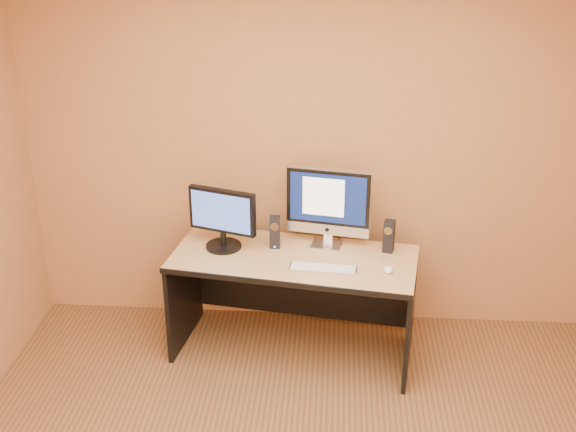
{
  "coord_description": "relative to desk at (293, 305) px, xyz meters",
  "views": [
    {
      "loc": [
        0.16,
        -2.7,
        2.92
      ],
      "look_at": [
        -0.12,
        1.4,
        1.08
      ],
      "focal_mm": 45.0,
      "sensor_mm": 36.0,
      "label": 1
    }
  ],
  "objects": [
    {
      "name": "walls",
      "position": [
        0.09,
        -1.5,
        0.93
      ],
      "size": [
        4.0,
        4.0,
        2.6
      ],
      "primitive_type": null,
      "color": "#A46E42",
      "rests_on": "ground"
    },
    {
      "name": "desk",
      "position": [
        0.0,
        0.0,
        0.0
      ],
      "size": [
        1.68,
        0.93,
        0.74
      ],
      "primitive_type": null,
      "rotation": [
        0.0,
        0.0,
        -0.15
      ],
      "color": "tan",
      "rests_on": "ground"
    },
    {
      "name": "imac",
      "position": [
        0.21,
        0.19,
        0.64
      ],
      "size": [
        0.6,
        0.31,
        0.55
      ],
      "primitive_type": null,
      "rotation": [
        0.0,
        0.0,
        -0.18
      ],
      "color": "silver",
      "rests_on": "desk"
    },
    {
      "name": "second_monitor",
      "position": [
        -0.48,
        0.11,
        0.58
      ],
      "size": [
        0.53,
        0.38,
        0.42
      ],
      "primitive_type": null,
      "rotation": [
        0.0,
        0.0,
        -0.32
      ],
      "color": "black",
      "rests_on": "desk"
    },
    {
      "name": "speaker_left",
      "position": [
        -0.14,
        0.14,
        0.48
      ],
      "size": [
        0.07,
        0.07,
        0.22
      ],
      "primitive_type": null,
      "rotation": [
        0.0,
        0.0,
        0.04
      ],
      "color": "black",
      "rests_on": "desk"
    },
    {
      "name": "speaker_right",
      "position": [
        0.62,
        0.13,
        0.48
      ],
      "size": [
        0.08,
        0.09,
        0.22
      ],
      "primitive_type": null,
      "rotation": [
        0.0,
        0.0,
        -0.27
      ],
      "color": "black",
      "rests_on": "desk"
    },
    {
      "name": "keyboard",
      "position": [
        0.2,
        -0.16,
        0.38
      ],
      "size": [
        0.44,
        0.15,
        0.02
      ],
      "primitive_type": "cube",
      "rotation": [
        0.0,
        0.0,
        -0.07
      ],
      "color": "silver",
      "rests_on": "desk"
    },
    {
      "name": "mouse",
      "position": [
        0.61,
        -0.16,
        0.39
      ],
      "size": [
        0.06,
        0.1,
        0.04
      ],
      "primitive_type": "ellipsoid",
      "rotation": [
        0.0,
        0.0,
        -0.04
      ],
      "color": "white",
      "rests_on": "desk"
    },
    {
      "name": "cable_a",
      "position": [
        0.29,
        0.3,
        0.37
      ],
      "size": [
        0.06,
        0.22,
        0.01
      ],
      "primitive_type": "cylinder",
      "rotation": [
        1.57,
        0.0,
        0.22
      ],
      "color": "black",
      "rests_on": "desk"
    },
    {
      "name": "cable_b",
      "position": [
        0.26,
        0.31,
        0.37
      ],
      "size": [
        0.12,
        0.14,
        0.01
      ],
      "primitive_type": "cylinder",
      "rotation": [
        1.57,
        0.0,
        -0.7
      ],
      "color": "black",
      "rests_on": "desk"
    }
  ]
}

